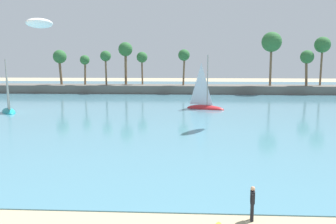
{
  "coord_description": "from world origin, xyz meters",
  "views": [
    {
      "loc": [
        0.02,
        -8.63,
        7.52
      ],
      "look_at": [
        -1.0,
        10.08,
        4.72
      ],
      "focal_mm": 38.39,
      "sensor_mm": 36.0,
      "label": 1
    }
  ],
  "objects": [
    {
      "name": "sailboat_near_shore",
      "position": [
        -24.96,
        39.8,
        0.78
      ],
      "size": [
        4.38,
        5.47,
        7.93
      ],
      "color": "teal",
      "rests_on": "sea"
    },
    {
      "name": "sea",
      "position": [
        0.0,
        58.71,
        0.03
      ],
      "size": [
        220.0,
        101.42,
        0.06
      ],
      "primitive_type": "cube",
      "color": "teal",
      "rests_on": "ground"
    },
    {
      "name": "person_at_waterline",
      "position": [
        3.08,
        7.46,
        0.89
      ],
      "size": [
        0.24,
        0.55,
        1.67
      ],
      "color": "black",
      "rests_on": "ground"
    },
    {
      "name": "kite_aloft_low_near_shore",
      "position": [
        -11.25,
        18.82,
        10.17
      ],
      "size": [
        1.59,
        4.21,
        0.92
      ],
      "primitive_type": "ellipsoid",
      "rotation": [
        0.25,
        0.0,
        4.73
      ],
      "color": "white"
    },
    {
      "name": "sailboat_mid_bay",
      "position": [
        2.59,
        44.77,
        0.83
      ],
      "size": [
        6.1,
        4.1,
        8.57
      ],
      "color": "red",
      "rests_on": "sea"
    },
    {
      "name": "palm_headland",
      "position": [
        1.02,
        69.43,
        2.62
      ],
      "size": [
        89.31,
        6.0,
        13.04
      ],
      "color": "#605B54",
      "rests_on": "ground"
    }
  ]
}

